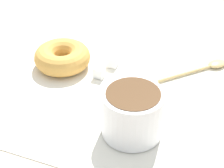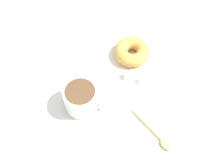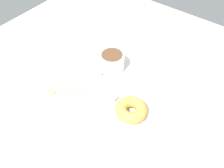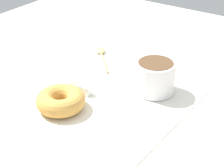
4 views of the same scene
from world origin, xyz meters
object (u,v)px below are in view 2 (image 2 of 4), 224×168
Objects in this scene: spoon at (160,138)px; sugar_cube_extra at (128,75)px; donut at (132,52)px; sugar_cube at (142,79)px; coffee_cup at (82,98)px.

spoon is 5.99× the size of sugar_cube_extra.
sugar_cube_extra is at bearing 116.55° from spoon.
donut reaches higher than sugar_cube.
sugar_cube and sugar_cube_extra have the same top height.
donut is 5.36× the size of sugar_cube.
coffee_cup is 6.14× the size of sugar_cube_extra.
coffee_cup reaches higher than spoon.
spoon is (20.06, -8.08, -3.26)cm from coffee_cup.
coffee_cup is 20.94cm from donut.
spoon is 17.19cm from sugar_cube.
spoon is at bearing -73.74° from sugar_cube.
donut is at bearing 109.81° from sugar_cube.
coffee_cup is at bearing 158.06° from spoon.
sugar_cube is at bearing -15.17° from sugar_cube_extra.
sugar_cube_extra is (11.28, 9.49, -2.72)cm from coffee_cup.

